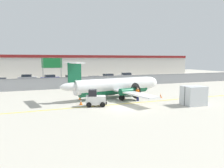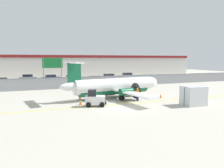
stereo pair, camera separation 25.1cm
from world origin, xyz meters
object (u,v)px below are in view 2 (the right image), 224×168
Objects in this scene: traffic_cone_far_left at (81,102)px; parked_car_2 at (51,78)px; ground_crew_worker at (138,94)px; commuter_airplane at (116,86)px; cargo_container at (193,96)px; parked_car_5 at (109,77)px; parked_car_6 at (127,76)px; traffic_cone_near_left at (161,96)px; traffic_cone_far_right at (124,97)px; parked_car_4 at (95,80)px; highway_sign at (53,65)px; parked_car_1 at (28,78)px; parked_car_0 at (2,82)px; baggage_tug at (95,99)px; parked_car_3 at (72,78)px; traffic_cone_near_right at (80,97)px.

parked_car_2 is (-0.44, 27.75, 0.58)m from traffic_cone_far_left.
ground_crew_worker is 2.66× the size of traffic_cone_far_left.
cargo_container is at bearing -60.01° from commuter_airplane.
parked_car_5 and parked_car_6 have the same top height.
parked_car_5 is at bearing 63.06° from traffic_cone_far_left.
traffic_cone_near_left is 1.00× the size of traffic_cone_far_left.
parked_car_4 is (1.56, 18.55, 0.58)m from traffic_cone_far_right.
parked_car_5 reaches higher than traffic_cone_far_left.
parked_car_1 is at bearing 105.73° from highway_sign.
cargo_container is at bearing -52.32° from parked_car_0.
baggage_tug is at bearing -81.53° from highway_sign.
ground_crew_worker is 0.39× the size of parked_car_1.
parked_car_1 is (-12.64, 31.16, -0.06)m from ground_crew_worker.
parked_car_0 is at bearing 28.68° from ground_crew_worker.
parked_car_1 is at bearing 143.43° from parked_car_2.
parked_car_1 is at bearing -22.19° from parked_car_5.
highway_sign is at bearing 18.71° from ground_crew_worker.
parked_car_4 is (-4.26, 25.10, -0.21)m from cargo_container.
commuter_airplane reaches higher than parked_car_3.
ground_crew_worker is 7.29m from traffic_cone_far_left.
parked_car_2 is (4.94, -3.03, 0.00)m from parked_car_1.
parked_car_6 is at bearing 53.00° from traffic_cone_near_right.
highway_sign is (-0.84, -11.52, 3.24)m from parked_car_2.
cargo_container is 0.58× the size of parked_car_1.
ground_crew_worker reaches higher than traffic_cone_far_left.
highway_sign is (-2.62, 17.59, 3.28)m from baggage_tug.
highway_sign is at bearing 98.83° from traffic_cone_near_right.
cargo_container reaches higher than parked_car_3.
ground_crew_worker and parked_car_5 have the same top height.
traffic_cone_far_right is 0.15× the size of parked_car_1.
parked_car_5 is (11.75, 27.10, 0.04)m from baggage_tug.
parked_car_3 is at bearing 59.60° from highway_sign.
parked_car_1 reaches higher than traffic_cone_far_right.
parked_car_2 is at bearing 104.36° from traffic_cone_far_right.
parked_car_3 is at bearing -25.25° from parked_car_1.
traffic_cone_near_left is 1.00× the size of traffic_cone_near_right.
highway_sign reaches higher than parked_car_5.
traffic_cone_near_right is at bearing -92.39° from parked_car_2.
parked_car_0 is at bearing 143.98° from highway_sign.
traffic_cone_near_left is 25.34m from parked_car_5.
traffic_cone_far_left is 0.15× the size of parked_car_2.
highway_sign reaches higher than parked_car_1.
baggage_tug is 32.83m from parked_car_1.
parked_car_0 is 29.83m from parked_car_6.
cargo_container reaches higher than traffic_cone_near_right.
parked_car_2 is at bearing 146.94° from parked_car_3.
parked_car_0 and parked_car_6 have the same top height.
parked_car_0 is (-16.04, 19.92, -0.71)m from commuter_airplane.
parked_car_6 is (13.37, 24.92, -0.71)m from commuter_airplane.
parked_car_0 is 9.38m from parked_car_1.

